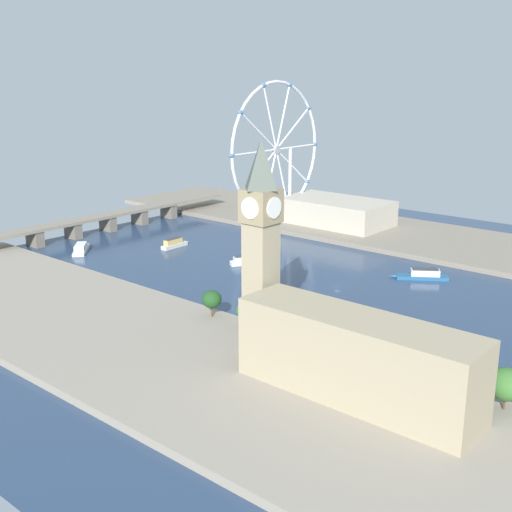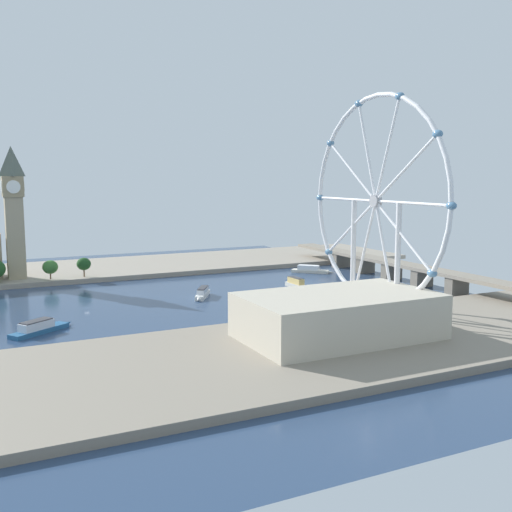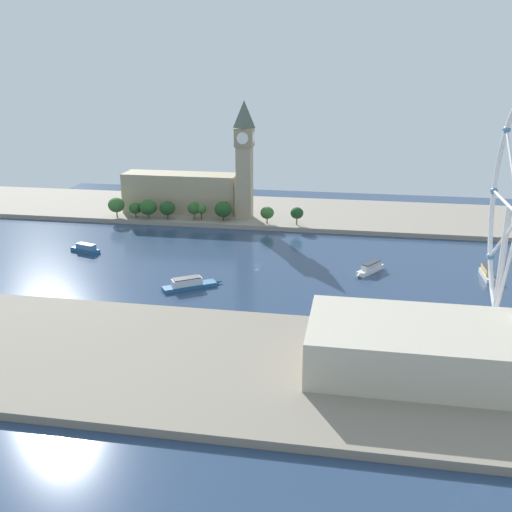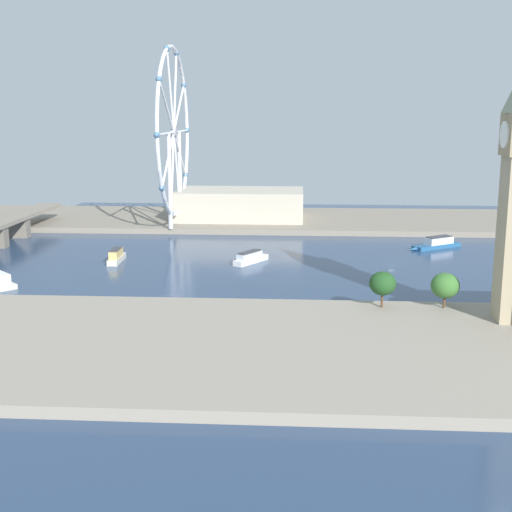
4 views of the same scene
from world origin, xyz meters
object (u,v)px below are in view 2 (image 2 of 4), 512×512
Objects in this scene: ferris_wheel at (376,203)px; tour_boat_4 at (202,293)px; tour_boat_2 at (310,270)px; clock_tower at (14,210)px; tour_boat_0 at (39,328)px; river_bridge at (392,266)px; tour_boat_3 at (297,284)px; riverside_hall at (339,316)px.

ferris_wheel reaches higher than tour_boat_4.
tour_boat_2 is at bearing 147.64° from tour_boat_4.
tour_boat_0 is at bearing -1.14° from clock_tower.
river_bridge reaches higher than tour_boat_3.
riverside_hall is 110.42m from tour_boat_4.
clock_tower is 225.63m from riverside_hall.
ferris_wheel is 59.36m from riverside_hall.
clock_tower is at bearing -112.74° from river_bridge.
tour_boat_4 is (-109.11, -14.14, -9.36)m from riverside_hall.
tour_boat_3 reaches higher than tour_boat_4.
riverside_hall is at bearing -55.42° from ferris_wheel.
river_bridge is at bearing 67.26° from clock_tower.
tour_boat_0 is 1.28× the size of tour_boat_4.
tour_boat_2 is 1.06× the size of tour_boat_3.
riverside_hall is at bearing -24.49° from tour_boat_3.
ferris_wheel is 0.46× the size of river_bridge.
ferris_wheel is 153.41m from tour_boat_0.
tour_boat_2 is (-85.12, 183.92, -0.23)m from tour_boat_0.
ferris_wheel is at bearing 37.43° from clock_tower.
tour_boat_4 is at bearing -10.27° from tour_boat_0.
ferris_wheel reaches higher than clock_tower.
river_bridge is 8.85× the size of tour_boat_2.
tour_boat_2 is 1.08× the size of tour_boat_4.
tour_boat_4 is (90.50, 85.75, -42.31)m from clock_tower.
ferris_wheel is 4.34× the size of tour_boat_3.
riverside_hall is (199.61, 99.89, -32.94)m from clock_tower.
river_bridge is at bearing 133.87° from riverside_hall.
clock_tower is 191.52m from tour_boat_2.
tour_boat_4 is at bearing 43.45° from clock_tower.
tour_boat_2 is (44.64, 181.33, -42.51)m from clock_tower.
tour_boat_3 is at bearing 172.77° from ferris_wheel.
ferris_wheel is at bearing -52.78° from tour_boat_0.
tour_boat_0 is at bearing -108.55° from ferris_wheel.
tour_boat_0 is 1.26× the size of tour_boat_3.
tour_boat_3 is (-87.04, 11.04, -51.01)m from ferris_wheel.
tour_boat_4 is at bearing -90.40° from tour_boat_3.
tour_boat_3 is (44.07, -35.80, 0.47)m from tour_boat_2.
river_bridge is 9.60× the size of tour_boat_4.
tour_boat_0 reaches higher than tour_boat_4.
ferris_wheel is 101.49m from tour_boat_3.
clock_tower is 3.54× the size of tour_boat_3.
riverside_hall is at bearing 26.58° from clock_tower.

